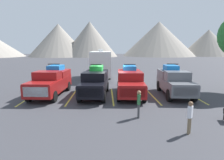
% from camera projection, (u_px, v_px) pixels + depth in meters
% --- Properties ---
extents(ground_plane, '(240.00, 240.00, 0.00)m').
position_uv_depth(ground_plane, '(112.00, 93.00, 16.57)').
color(ground_plane, '#38383D').
extents(pickup_truck_a, '(2.53, 5.84, 2.62)m').
position_uv_depth(pickup_truck_a, '(51.00, 81.00, 15.85)').
color(pickup_truck_a, maroon).
rests_on(pickup_truck_a, ground).
extents(pickup_truck_b, '(2.38, 5.56, 2.61)m').
position_uv_depth(pickup_truck_b, '(95.00, 82.00, 15.67)').
color(pickup_truck_b, black).
rests_on(pickup_truck_b, ground).
extents(pickup_truck_c, '(2.53, 6.00, 2.57)m').
position_uv_depth(pickup_truck_c, '(130.00, 81.00, 15.99)').
color(pickup_truck_c, maroon).
rests_on(pickup_truck_c, ground).
extents(pickup_truck_d, '(2.43, 5.43, 2.63)m').
position_uv_depth(pickup_truck_d, '(174.00, 81.00, 15.84)').
color(pickup_truck_d, '#595B60').
rests_on(pickup_truck_d, ground).
extents(lot_stripe_a, '(0.12, 5.50, 0.01)m').
position_uv_depth(lot_stripe_a, '(31.00, 97.00, 15.41)').
color(lot_stripe_a, gold).
rests_on(lot_stripe_a, ground).
extents(lot_stripe_b, '(0.12, 5.50, 0.01)m').
position_uv_depth(lot_stripe_b, '(72.00, 96.00, 15.52)').
color(lot_stripe_b, gold).
rests_on(lot_stripe_b, ground).
extents(lot_stripe_c, '(0.12, 5.50, 0.01)m').
position_uv_depth(lot_stripe_c, '(112.00, 96.00, 15.62)').
color(lot_stripe_c, gold).
rests_on(lot_stripe_c, ground).
extents(lot_stripe_d, '(0.12, 5.50, 0.01)m').
position_uv_depth(lot_stripe_d, '(152.00, 96.00, 15.73)').
color(lot_stripe_d, gold).
rests_on(lot_stripe_d, ground).
extents(lot_stripe_e, '(0.12, 5.50, 0.01)m').
position_uv_depth(lot_stripe_e, '(192.00, 95.00, 15.84)').
color(lot_stripe_e, gold).
rests_on(lot_stripe_e, ground).
extents(camper_trailer_a, '(2.54, 7.90, 3.84)m').
position_uv_depth(camper_trailer_a, '(101.00, 63.00, 24.46)').
color(camper_trailer_a, white).
rests_on(camper_trailer_a, ground).
extents(person_a, '(0.29, 0.29, 1.57)m').
position_uv_depth(person_a, '(190.00, 115.00, 8.60)').
color(person_a, '#726047').
rests_on(person_a, ground).
extents(person_b, '(0.22, 0.35, 1.61)m').
position_uv_depth(person_b, '(139.00, 102.00, 10.61)').
color(person_b, '#3F3F42').
rests_on(person_b, ground).
extents(mountain_ridge, '(144.70, 45.91, 17.55)m').
position_uv_depth(mountain_ridge, '(96.00, 40.00, 91.93)').
color(mountain_ridge, gray).
rests_on(mountain_ridge, ground).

